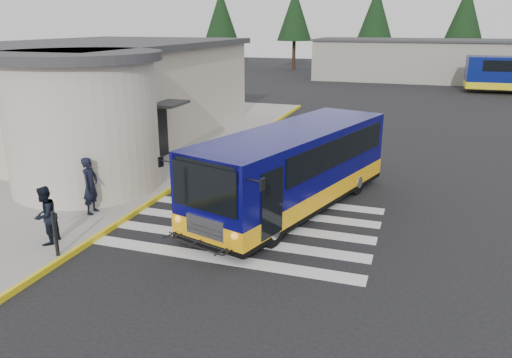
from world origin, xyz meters
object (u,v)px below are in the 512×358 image
(pedestrian_a, at_px, (90,186))
(bollard, at_px, (55,234))
(transit_bus, at_px, (293,172))
(pedestrian_b, at_px, (45,215))

(pedestrian_a, xyz_separation_m, bollard, (0.99, -2.85, -0.30))
(transit_bus, bearing_deg, bollard, -113.33)
(transit_bus, height_order, pedestrian_a, transit_bus)
(transit_bus, bearing_deg, pedestrian_a, -137.32)
(transit_bus, relative_size, pedestrian_a, 5.36)
(bollard, bearing_deg, pedestrian_b, 144.30)
(pedestrian_b, distance_m, bollard, 0.95)
(pedestrian_a, xyz_separation_m, pedestrian_b, (0.24, -2.31, -0.10))
(transit_bus, xyz_separation_m, pedestrian_a, (-5.77, -2.76, -0.22))
(bollard, bearing_deg, transit_bus, 49.57)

